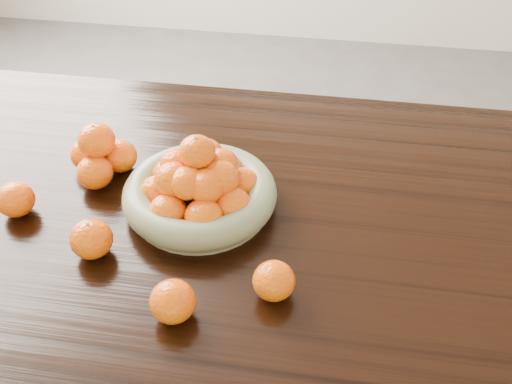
# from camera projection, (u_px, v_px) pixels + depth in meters

# --- Properties ---
(dining_table) EXTENTS (2.00, 1.00, 0.75)m
(dining_table) POSITION_uv_depth(u_px,v_px,m) (274.00, 250.00, 1.20)
(dining_table) COLOR black
(dining_table) RESTS_ON ground
(fruit_bowl) EXTENTS (0.31, 0.31, 0.17)m
(fruit_bowl) POSITION_uv_depth(u_px,v_px,m) (200.00, 188.00, 1.13)
(fruit_bowl) COLOR gray
(fruit_bowl) RESTS_ON dining_table
(orange_pyramid) EXTENTS (0.15, 0.14, 0.13)m
(orange_pyramid) POSITION_uv_depth(u_px,v_px,m) (100.00, 155.00, 1.22)
(orange_pyramid) COLOR #FF6A07
(orange_pyramid) RESTS_ON dining_table
(loose_orange_0) EXTENTS (0.08, 0.08, 0.07)m
(loose_orange_0) POSITION_uv_depth(u_px,v_px,m) (91.00, 239.00, 1.04)
(loose_orange_0) COLOR #FF6A07
(loose_orange_0) RESTS_ON dining_table
(loose_orange_1) EXTENTS (0.08, 0.08, 0.07)m
(loose_orange_1) POSITION_uv_depth(u_px,v_px,m) (173.00, 301.00, 0.93)
(loose_orange_1) COLOR #FF6A07
(loose_orange_1) RESTS_ON dining_table
(loose_orange_2) EXTENTS (0.07, 0.07, 0.07)m
(loose_orange_2) POSITION_uv_depth(u_px,v_px,m) (274.00, 281.00, 0.97)
(loose_orange_2) COLOR #FF6A07
(loose_orange_2) RESTS_ON dining_table
(loose_orange_4) EXTENTS (0.08, 0.08, 0.07)m
(loose_orange_4) POSITION_uv_depth(u_px,v_px,m) (15.00, 199.00, 1.13)
(loose_orange_4) COLOR #FF6A07
(loose_orange_4) RESTS_ON dining_table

